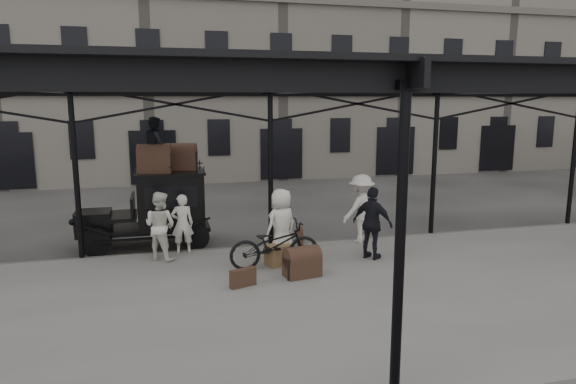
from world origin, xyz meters
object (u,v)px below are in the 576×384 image
at_px(taxi, 160,205).
at_px(bicycle, 274,245).
at_px(steamer_trunk_platform, 302,264).
at_px(porter_left, 182,224).
at_px(steamer_trunk_roof_near, 155,161).
at_px(porter_official, 372,223).

xyz_separation_m(taxi, bicycle, (2.64, -3.14, -0.48)).
bearing_deg(taxi, steamer_trunk_platform, -51.13).
distance_m(bicycle, steamer_trunk_platform, 0.93).
distance_m(porter_left, steamer_trunk_platform, 3.66).
bearing_deg(steamer_trunk_platform, taxi, 118.96).
distance_m(porter_left, bicycle, 2.77).
distance_m(porter_left, steamer_trunk_roof_near, 2.00).
bearing_deg(porter_left, bicycle, 140.02).
bearing_deg(taxi, porter_left, -66.89).
relative_size(porter_official, steamer_trunk_roof_near, 2.08).
xyz_separation_m(taxi, porter_left, (0.56, -1.32, -0.26)).
height_order(taxi, steamer_trunk_roof_near, steamer_trunk_roof_near).
distance_m(porter_official, steamer_trunk_platform, 2.34).
xyz_separation_m(porter_left, steamer_trunk_platform, (2.56, -2.56, -0.50)).
bearing_deg(steamer_trunk_roof_near, steamer_trunk_platform, -42.08).
xyz_separation_m(taxi, steamer_trunk_roof_near, (-0.08, -0.25, 1.30)).
bearing_deg(steamer_trunk_roof_near, bicycle, -40.22).
height_order(taxi, porter_left, taxi).
distance_m(taxi, steamer_trunk_roof_near, 1.33).
height_order(porter_left, steamer_trunk_roof_near, steamer_trunk_roof_near).
relative_size(taxi, bicycle, 1.66).
bearing_deg(porter_official, bicycle, 52.85).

